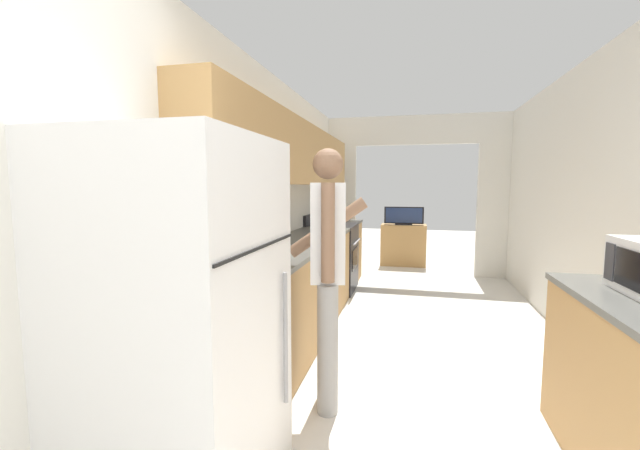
{
  "coord_description": "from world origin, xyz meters",
  "views": [
    {
      "loc": [
        -0.04,
        -0.79,
        1.43
      ],
      "look_at": [
        -0.9,
        2.9,
        1.04
      ],
      "focal_mm": 22.0,
      "sensor_mm": 36.0,
      "label": 1
    }
  ],
  "objects_px": {
    "person": "(328,271)",
    "knife": "(334,221)",
    "television": "(404,216)",
    "tv_cabinet": "(403,245)",
    "refrigerator": "(181,325)",
    "range_oven": "(332,257)"
  },
  "relations": [
    {
      "from": "range_oven",
      "to": "knife",
      "type": "distance_m",
      "value": 0.67
    },
    {
      "from": "person",
      "to": "tv_cabinet",
      "type": "bearing_deg",
      "value": -17.06
    },
    {
      "from": "tv_cabinet",
      "to": "refrigerator",
      "type": "bearing_deg",
      "value": -98.58
    },
    {
      "from": "knife",
      "to": "television",
      "type": "bearing_deg",
      "value": 41.14
    },
    {
      "from": "refrigerator",
      "to": "knife",
      "type": "height_order",
      "value": "refrigerator"
    },
    {
      "from": "refrigerator",
      "to": "tv_cabinet",
      "type": "xyz_separation_m",
      "value": [
        0.84,
        5.59,
        -0.45
      ]
    },
    {
      "from": "range_oven",
      "to": "person",
      "type": "distance_m",
      "value": 2.88
    },
    {
      "from": "refrigerator",
      "to": "person",
      "type": "height_order",
      "value": "person"
    },
    {
      "from": "refrigerator",
      "to": "range_oven",
      "type": "relative_size",
      "value": 1.58
    },
    {
      "from": "refrigerator",
      "to": "tv_cabinet",
      "type": "relative_size",
      "value": 2.08
    },
    {
      "from": "television",
      "to": "knife",
      "type": "distance_m",
      "value": 1.69
    },
    {
      "from": "tv_cabinet",
      "to": "knife",
      "type": "distance_m",
      "value": 1.8
    },
    {
      "from": "person",
      "to": "knife",
      "type": "distance_m",
      "value": 3.35
    },
    {
      "from": "person",
      "to": "tv_cabinet",
      "type": "height_order",
      "value": "person"
    },
    {
      "from": "range_oven",
      "to": "television",
      "type": "height_order",
      "value": "television"
    },
    {
      "from": "tv_cabinet",
      "to": "knife",
      "type": "relative_size",
      "value": 2.59
    },
    {
      "from": "range_oven",
      "to": "knife",
      "type": "height_order",
      "value": "range_oven"
    },
    {
      "from": "range_oven",
      "to": "knife",
      "type": "bearing_deg",
      "value": 98.69
    },
    {
      "from": "person",
      "to": "knife",
      "type": "height_order",
      "value": "person"
    },
    {
      "from": "television",
      "to": "knife",
      "type": "height_order",
      "value": "television"
    },
    {
      "from": "person",
      "to": "television",
      "type": "height_order",
      "value": "person"
    },
    {
      "from": "person",
      "to": "knife",
      "type": "bearing_deg",
      "value": -2.01
    }
  ]
}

